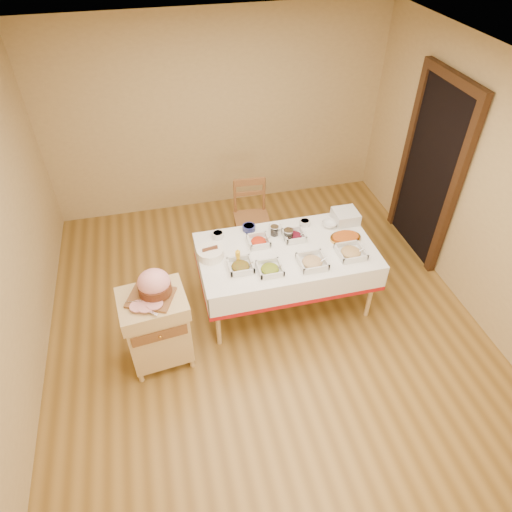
{
  "coord_description": "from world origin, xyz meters",
  "views": [
    {
      "loc": [
        -0.87,
        -3.13,
        3.77
      ],
      "look_at": [
        -0.05,
        0.2,
        0.83
      ],
      "focal_mm": 32.0,
      "sensor_mm": 36.0,
      "label": 1
    }
  ],
  "objects_px": {
    "brass_platter": "(345,238)",
    "plate_stack": "(345,216)",
    "preserve_jar_left": "(274,231)",
    "dining_chair": "(251,216)",
    "butcher_cart": "(157,326)",
    "mustard_bottle": "(238,256)",
    "bread_basket": "(210,253)",
    "ham_on_board": "(154,286)",
    "dining_table": "(286,261)",
    "preserve_jar_right": "(288,235)"
  },
  "relations": [
    {
      "from": "dining_table",
      "to": "brass_platter",
      "type": "xyz_separation_m",
      "value": [
        0.65,
        0.02,
        0.18
      ]
    },
    {
      "from": "ham_on_board",
      "to": "bread_basket",
      "type": "distance_m",
      "value": 0.78
    },
    {
      "from": "bread_basket",
      "to": "brass_platter",
      "type": "xyz_separation_m",
      "value": [
        1.44,
        -0.05,
        -0.03
      ]
    },
    {
      "from": "preserve_jar_right",
      "to": "bread_basket",
      "type": "relative_size",
      "value": 0.49
    },
    {
      "from": "mustard_bottle",
      "to": "plate_stack",
      "type": "xyz_separation_m",
      "value": [
        1.3,
        0.38,
        -0.01
      ]
    },
    {
      "from": "bread_basket",
      "to": "plate_stack",
      "type": "bearing_deg",
      "value": 9.27
    },
    {
      "from": "ham_on_board",
      "to": "brass_platter",
      "type": "height_order",
      "value": "ham_on_board"
    },
    {
      "from": "ham_on_board",
      "to": "bread_basket",
      "type": "xyz_separation_m",
      "value": [
        0.58,
        0.5,
        -0.16
      ]
    },
    {
      "from": "dining_chair",
      "to": "brass_platter",
      "type": "relative_size",
      "value": 2.81
    },
    {
      "from": "dining_chair",
      "to": "brass_platter",
      "type": "height_order",
      "value": "dining_chair"
    },
    {
      "from": "dining_table",
      "to": "ham_on_board",
      "type": "bearing_deg",
      "value": -162.38
    },
    {
      "from": "preserve_jar_left",
      "to": "bread_basket",
      "type": "distance_m",
      "value": 0.75
    },
    {
      "from": "preserve_jar_left",
      "to": "preserve_jar_right",
      "type": "xyz_separation_m",
      "value": [
        0.12,
        -0.12,
        0.01
      ]
    },
    {
      "from": "dining_table",
      "to": "mustard_bottle",
      "type": "xyz_separation_m",
      "value": [
        -0.53,
        -0.05,
        0.23
      ]
    },
    {
      "from": "ham_on_board",
      "to": "brass_platter",
      "type": "bearing_deg",
      "value": 12.58
    },
    {
      "from": "preserve_jar_left",
      "to": "plate_stack",
      "type": "xyz_separation_m",
      "value": [
        0.83,
        0.05,
        0.01
      ]
    },
    {
      "from": "dining_table",
      "to": "plate_stack",
      "type": "distance_m",
      "value": 0.87
    },
    {
      "from": "dining_chair",
      "to": "plate_stack",
      "type": "bearing_deg",
      "value": -38.22
    },
    {
      "from": "dining_table",
      "to": "bread_basket",
      "type": "xyz_separation_m",
      "value": [
        -0.78,
        0.07,
        0.21
      ]
    },
    {
      "from": "mustard_bottle",
      "to": "preserve_jar_left",
      "type": "bearing_deg",
      "value": 34.76
    },
    {
      "from": "butcher_cart",
      "to": "dining_chair",
      "type": "distance_m",
      "value": 1.97
    },
    {
      "from": "ham_on_board",
      "to": "preserve_jar_left",
      "type": "xyz_separation_m",
      "value": [
        1.3,
        0.7,
        -0.16
      ]
    },
    {
      "from": "dining_chair",
      "to": "mustard_bottle",
      "type": "height_order",
      "value": "dining_chair"
    },
    {
      "from": "ham_on_board",
      "to": "mustard_bottle",
      "type": "height_order",
      "value": "ham_on_board"
    },
    {
      "from": "bread_basket",
      "to": "plate_stack",
      "type": "height_order",
      "value": "plate_stack"
    },
    {
      "from": "dining_chair",
      "to": "preserve_jar_right",
      "type": "xyz_separation_m",
      "value": [
        0.19,
        -0.88,
        0.34
      ]
    },
    {
      "from": "dining_chair",
      "to": "butcher_cart",
      "type": "bearing_deg",
      "value": -130.27
    },
    {
      "from": "brass_platter",
      "to": "plate_stack",
      "type": "bearing_deg",
      "value": 68.62
    },
    {
      "from": "preserve_jar_left",
      "to": "preserve_jar_right",
      "type": "relative_size",
      "value": 0.85
    },
    {
      "from": "butcher_cart",
      "to": "preserve_jar_left",
      "type": "height_order",
      "value": "preserve_jar_left"
    },
    {
      "from": "butcher_cart",
      "to": "ham_on_board",
      "type": "distance_m",
      "value": 0.49
    },
    {
      "from": "butcher_cart",
      "to": "brass_platter",
      "type": "xyz_separation_m",
      "value": [
        2.06,
        0.48,
        0.3
      ]
    },
    {
      "from": "dining_table",
      "to": "mustard_bottle",
      "type": "height_order",
      "value": "mustard_bottle"
    },
    {
      "from": "dining_table",
      "to": "brass_platter",
      "type": "height_order",
      "value": "brass_platter"
    },
    {
      "from": "mustard_bottle",
      "to": "bread_basket",
      "type": "xyz_separation_m",
      "value": [
        -0.26,
        0.12,
        -0.02
      ]
    },
    {
      "from": "bread_basket",
      "to": "brass_platter",
      "type": "bearing_deg",
      "value": -2.11
    },
    {
      "from": "preserve_jar_left",
      "to": "plate_stack",
      "type": "relative_size",
      "value": 0.43
    },
    {
      "from": "preserve_jar_right",
      "to": "ham_on_board",
      "type": "bearing_deg",
      "value": -157.66
    },
    {
      "from": "bread_basket",
      "to": "brass_platter",
      "type": "height_order",
      "value": "bread_basket"
    },
    {
      "from": "dining_table",
      "to": "mustard_bottle",
      "type": "bearing_deg",
      "value": -174.12
    },
    {
      "from": "dining_table",
      "to": "plate_stack",
      "type": "bearing_deg",
      "value": 22.75
    },
    {
      "from": "dining_chair",
      "to": "brass_platter",
      "type": "xyz_separation_m",
      "value": [
        0.78,
        -1.02,
        0.3
      ]
    },
    {
      "from": "dining_table",
      "to": "preserve_jar_right",
      "type": "xyz_separation_m",
      "value": [
        0.06,
        0.15,
        0.22
      ]
    },
    {
      "from": "butcher_cart",
      "to": "bread_basket",
      "type": "distance_m",
      "value": 0.88
    },
    {
      "from": "plate_stack",
      "to": "dining_table",
      "type": "bearing_deg",
      "value": -157.25
    },
    {
      "from": "ham_on_board",
      "to": "preserve_jar_left",
      "type": "height_order",
      "value": "ham_on_board"
    },
    {
      "from": "dining_chair",
      "to": "preserve_jar_right",
      "type": "height_order",
      "value": "dining_chair"
    },
    {
      "from": "ham_on_board",
      "to": "plate_stack",
      "type": "height_order",
      "value": "ham_on_board"
    },
    {
      "from": "dining_table",
      "to": "butcher_cart",
      "type": "xyz_separation_m",
      "value": [
        -1.4,
        -0.46,
        -0.12
      ]
    },
    {
      "from": "mustard_bottle",
      "to": "plate_stack",
      "type": "relative_size",
      "value": 0.59
    }
  ]
}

